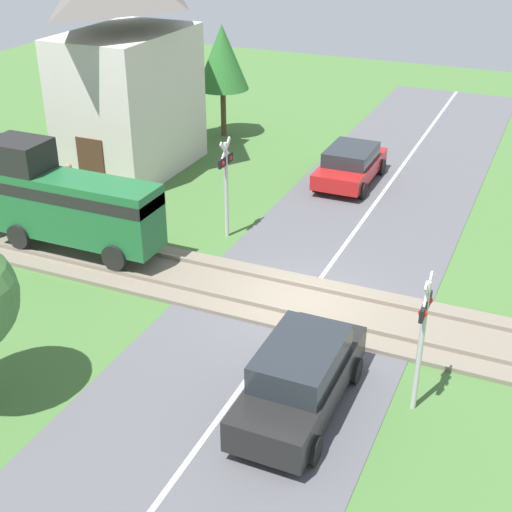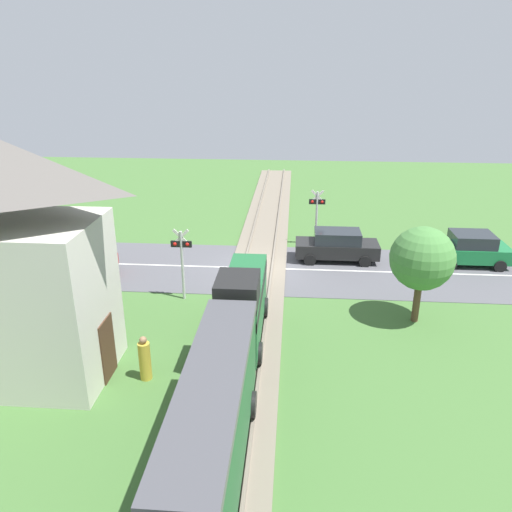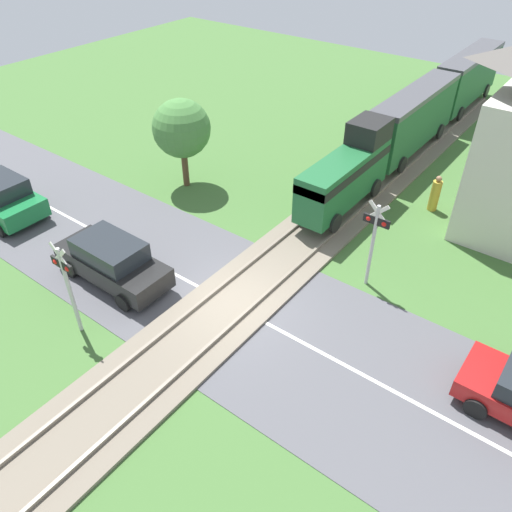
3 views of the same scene
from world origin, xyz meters
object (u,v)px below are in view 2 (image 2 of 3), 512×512
object	(u,v)px
car_behind_queue	(471,248)
crossing_signal_east_approach	(182,255)
train	(206,460)
crossing_signal_west_approach	(317,210)
station_building	(11,267)
pedestrian_by_station	(145,360)
car_far_side	(72,260)
car_near_crossing	(337,245)

from	to	relation	value
car_behind_queue	crossing_signal_east_approach	world-z (taller)	crossing_signal_east_approach
train	crossing_signal_west_approach	world-z (taller)	train
crossing_signal_east_approach	train	bearing A→B (deg)	104.73
train	station_building	xyz separation A→B (m)	(6.97, -5.46, 1.96)
crossing_signal_west_approach	car_behind_queue	bearing A→B (deg)	164.06
car_behind_queue	pedestrian_by_station	distance (m)	17.73
car_far_side	station_building	size ratio (longest dim) A/B	0.51
crossing_signal_west_approach	crossing_signal_east_approach	xyz separation A→B (m)	(6.00, 7.35, 0.00)
station_building	car_far_side	bearing A→B (deg)	-75.98
car_near_crossing	crossing_signal_east_approach	world-z (taller)	crossing_signal_east_approach
crossing_signal_west_approach	car_far_side	bearing A→B (deg)	23.05
station_building	pedestrian_by_station	distance (m)	5.07
crossing_signal_west_approach	pedestrian_by_station	xyz separation A→B (m)	(5.99, 13.34, -1.35)
train	car_far_side	bearing A→B (deg)	-56.54
train	car_behind_queue	xyz separation A→B (m)	(-10.83, -16.53, -1.03)
pedestrian_by_station	station_building	bearing A→B (deg)	-0.61
train	pedestrian_by_station	distance (m)	6.30
station_building	car_behind_queue	bearing A→B (deg)	-148.13
crossing_signal_east_approach	pedestrian_by_station	size ratio (longest dim) A/B	2.06
crossing_signal_west_approach	pedestrian_by_station	bearing A→B (deg)	65.82
car_near_crossing	car_behind_queue	size ratio (longest dim) A/B	1.16
crossing_signal_west_approach	crossing_signal_east_approach	world-z (taller)	same
car_far_side	pedestrian_by_station	xyz separation A→B (m)	(-6.03, 8.23, -0.02)
train	crossing_signal_east_approach	distance (m)	11.80
train	station_building	world-z (taller)	station_building
car_far_side	crossing_signal_east_approach	size ratio (longest dim) A/B	1.25
car_near_crossing	car_far_side	world-z (taller)	car_near_crossing
crossing_signal_west_approach	train	bearing A→B (deg)	80.91
crossing_signal_west_approach	station_building	world-z (taller)	station_building
crossing_signal_west_approach	pedestrian_by_station	size ratio (longest dim) A/B	2.06
train	car_far_side	distance (m)	16.40
car_far_side	train	bearing A→B (deg)	123.46
train	pedestrian_by_station	size ratio (longest dim) A/B	13.29
crossing_signal_west_approach	station_building	size ratio (longest dim) A/B	0.41
car_behind_queue	crossing_signal_west_approach	distance (m)	8.23
car_far_side	station_building	distance (m)	8.99
train	pedestrian_by_station	xyz separation A→B (m)	(2.99, -5.42, -1.17)
train	car_near_crossing	xyz separation A→B (m)	(-4.02, -16.53, -1.05)
pedestrian_by_station	car_behind_queue	bearing A→B (deg)	-141.20
car_near_crossing	station_building	distance (m)	15.88
car_near_crossing	crossing_signal_east_approach	distance (m)	8.77
crossing_signal_west_approach	crossing_signal_east_approach	bearing A→B (deg)	50.75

